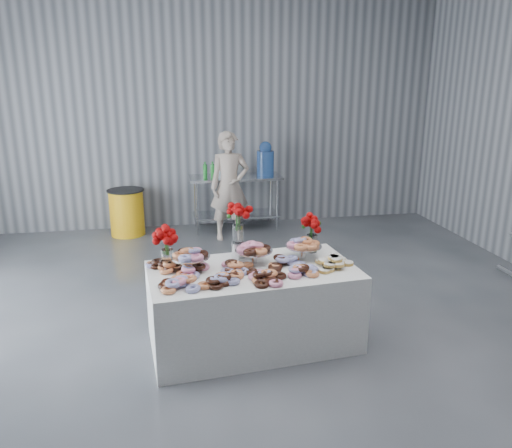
{
  "coord_description": "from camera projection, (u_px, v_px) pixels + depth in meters",
  "views": [
    {
      "loc": [
        -0.61,
        -3.88,
        2.44
      ],
      "look_at": [
        0.26,
        0.88,
        1.02
      ],
      "focal_mm": 35.0,
      "sensor_mm": 36.0,
      "label": 1
    }
  ],
  "objects": [
    {
      "name": "person",
      "position": [
        230.0,
        186.0,
        7.69
      ],
      "size": [
        0.64,
        0.44,
        1.68
      ],
      "primitive_type": "imported",
      "rotation": [
        0.0,
        0.0,
        0.07
      ],
      "color": "#CC8C93",
      "rests_on": "ground"
    },
    {
      "name": "cake_stand_right",
      "position": [
        303.0,
        244.0,
        4.84
      ],
      "size": [
        0.36,
        0.36,
        0.17
      ],
      "color": "silver",
      "rests_on": "display_table"
    },
    {
      "name": "cake_stand_left",
      "position": [
        190.0,
        255.0,
        4.55
      ],
      "size": [
        0.36,
        0.36,
        0.17
      ],
      "color": "silver",
      "rests_on": "display_table"
    },
    {
      "name": "danish_pile",
      "position": [
        335.0,
        261.0,
        4.64
      ],
      "size": [
        0.48,
        0.48,
        0.11
      ],
      "primitive_type": null,
      "color": "white",
      "rests_on": "display_table"
    },
    {
      "name": "bouquet_center",
      "position": [
        238.0,
        220.0,
        4.8
      ],
      "size": [
        0.26,
        0.26,
        0.57
      ],
      "color": "silver",
      "rests_on": "display_table"
    },
    {
      "name": "bouquet_left",
      "position": [
        166.0,
        237.0,
        4.55
      ],
      "size": [
        0.26,
        0.26,
        0.42
      ],
      "color": "white",
      "rests_on": "display_table"
    },
    {
      "name": "prep_table",
      "position": [
        236.0,
        193.0,
        8.24
      ],
      "size": [
        1.5,
        0.6,
        0.9
      ],
      "color": "silver",
      "rests_on": "ground"
    },
    {
      "name": "bouquet_right",
      "position": [
        312.0,
        224.0,
        4.97
      ],
      "size": [
        0.26,
        0.26,
        0.42
      ],
      "color": "white",
      "rests_on": "display_table"
    },
    {
      "name": "drink_bottles",
      "position": [
        216.0,
        170.0,
        7.97
      ],
      "size": [
        0.54,
        0.08,
        0.27
      ],
      "primitive_type": null,
      "color": "#268C33",
      "rests_on": "prep_table"
    },
    {
      "name": "water_jug",
      "position": [
        265.0,
        160.0,
        8.17
      ],
      "size": [
        0.28,
        0.28,
        0.55
      ],
      "color": "#3A6DC6",
      "rests_on": "prep_table"
    },
    {
      "name": "trash_barrel",
      "position": [
        127.0,
        212.0,
        8.0
      ],
      "size": [
        0.58,
        0.58,
        0.74
      ],
      "rotation": [
        0.0,
        0.0,
        -0.23
      ],
      "color": "#F9B014",
      "rests_on": "ground"
    },
    {
      "name": "room_walls",
      "position": [
        205.0,
        51.0,
        3.73
      ],
      "size": [
        8.04,
        9.04,
        4.02
      ],
      "color": "gray",
      "rests_on": "ground"
    },
    {
      "name": "display_table",
      "position": [
        253.0,
        306.0,
        4.7
      ],
      "size": [
        1.99,
        1.17,
        0.75
      ],
      "primitive_type": "cube",
      "rotation": [
        0.0,
        0.0,
        0.09
      ],
      "color": "white",
      "rests_on": "ground"
    },
    {
      "name": "cake_stand_mid",
      "position": [
        254.0,
        249.0,
        4.71
      ],
      "size": [
        0.36,
        0.36,
        0.17
      ],
      "color": "silver",
      "rests_on": "display_table"
    },
    {
      "name": "ground",
      "position": [
        245.0,
        363.0,
        4.45
      ],
      "size": [
        9.0,
        9.0,
        0.0
      ],
      "primitive_type": "plane",
      "color": "#383A40",
      "rests_on": "ground"
    },
    {
      "name": "donut_mounds",
      "position": [
        254.0,
        266.0,
        4.53
      ],
      "size": [
        1.87,
        0.97,
        0.09
      ],
      "primitive_type": null,
      "rotation": [
        0.0,
        0.0,
        0.09
      ],
      "color": "#E78A54",
      "rests_on": "display_table"
    }
  ]
}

